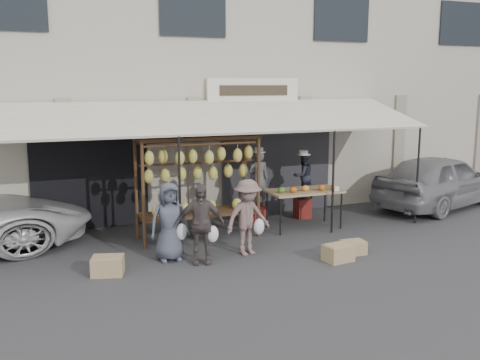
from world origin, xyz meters
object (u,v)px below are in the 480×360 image
object	(u,v)px
customer_mid	(201,224)
sedan	(440,181)
vendor_right	(303,176)
vendor_left	(258,179)
customer_left	(169,222)
crate_far	(108,266)
customer_right	(248,217)
crate_near_a	(338,253)
banana_rack	(198,167)
produce_table	(305,192)
crate_near_b	(353,247)

from	to	relation	value
customer_mid	sedan	bearing A→B (deg)	32.20
customer_mid	vendor_right	bearing A→B (deg)	51.59
vendor_left	customer_left	size ratio (longest dim) A/B	0.88
vendor_right	crate_far	bearing A→B (deg)	16.13
customer_mid	crate_far	xyz separation A→B (m)	(-1.71, -0.02, -0.59)
customer_right	crate_near_a	world-z (taller)	customer_right
crate_near_a	crate_far	distance (m)	4.25
banana_rack	customer_right	size ratio (longest dim) A/B	1.74
customer_mid	customer_right	bearing A→B (deg)	25.86
customer_left	crate_far	world-z (taller)	customer_left
customer_left	customer_mid	distance (m)	0.62
vendor_right	customer_left	bearing A→B (deg)	18.37
produce_table	customer_mid	xyz separation A→B (m)	(-2.95, -1.48, -0.11)
customer_right	crate_far	size ratio (longest dim) A/B	2.76
customer_right	banana_rack	bearing A→B (deg)	100.59
crate_near_a	crate_near_b	size ratio (longest dim) A/B	1.17
banana_rack	vendor_left	size ratio (longest dim) A/B	1.97
crate_near_b	crate_near_a	bearing A→B (deg)	-152.90
crate_near_b	crate_far	bearing A→B (deg)	173.33
sedan	produce_table	bearing A→B (deg)	79.78
customer_mid	customer_right	xyz separation A→B (m)	(1.01, 0.17, -0.01)
banana_rack	produce_table	world-z (taller)	banana_rack
customer_left	crate_near_a	xyz separation A→B (m)	(2.96, -1.19, -0.60)
customer_right	sedan	bearing A→B (deg)	5.22
customer_right	crate_near_b	distance (m)	2.18
crate_near_a	crate_near_b	xyz separation A→B (m)	(0.50, 0.26, -0.02)
vendor_left	customer_left	xyz separation A→B (m)	(-2.58, -1.81, -0.36)
vendor_left	produce_table	bearing A→B (deg)	153.13
vendor_left	vendor_right	bearing A→B (deg)	-158.88
customer_mid	customer_right	distance (m)	1.02
customer_right	crate_near_a	xyz separation A→B (m)	(1.45, -0.99, -0.59)
customer_left	crate_near_a	world-z (taller)	customer_left
banana_rack	customer_mid	world-z (taller)	banana_rack
produce_table	crate_near_a	bearing A→B (deg)	-101.94
customer_mid	banana_rack	bearing A→B (deg)	91.00
customer_mid	crate_near_b	size ratio (longest dim) A/B	3.40
vendor_left	crate_near_a	distance (m)	3.17
crate_near_a	crate_far	bearing A→B (deg)	169.09
customer_left	vendor_left	bearing A→B (deg)	35.49
banana_rack	customer_mid	distance (m)	1.83
produce_table	customer_mid	bearing A→B (deg)	-153.30
vendor_right	customer_left	xyz separation A→B (m)	(-3.88, -2.02, -0.31)
customer_mid	crate_near_b	xyz separation A→B (m)	(2.96, -0.57, -0.62)
customer_right	produce_table	bearing A→B (deg)	22.45
customer_left	customer_mid	bearing A→B (deg)	-35.51
vendor_left	crate_near_a	xyz separation A→B (m)	(0.38, -3.00, -0.96)
vendor_left	customer_right	xyz separation A→B (m)	(-1.07, -2.00, -0.37)
customer_mid	sedan	size ratio (longest dim) A/B	0.35
produce_table	banana_rack	bearing A→B (deg)	177.79
produce_table	vendor_left	distance (m)	1.14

